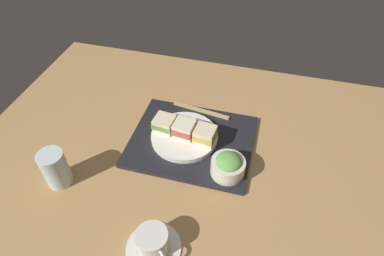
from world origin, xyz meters
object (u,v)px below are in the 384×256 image
at_px(coffee_cup, 153,243).
at_px(sandwich_near, 205,135).
at_px(chopsticks_pair, 201,110).
at_px(sandwich_far, 164,123).
at_px(sandwich_plate, 184,136).
at_px(sandwich_middle, 184,129).
at_px(salad_bowl, 228,165).
at_px(drinking_glass, 55,168).

bearing_deg(coffee_cup, sandwich_near, -96.89).
bearing_deg(chopsticks_pair, coffee_cup, 90.55).
distance_m(sandwich_far, coffee_cup, 0.40).
distance_m(sandwich_plate, sandwich_middle, 0.03).
distance_m(sandwich_near, salad_bowl, 0.13).
height_order(sandwich_plate, drinking_glass, drinking_glass).
distance_m(sandwich_far, chopsticks_pair, 0.17).
bearing_deg(sandwich_middle, sandwich_plate, -90.00).
bearing_deg(sandwich_near, sandwich_middle, -7.44).
relative_size(salad_bowl, coffee_cup, 0.72).
bearing_deg(salad_bowl, drinking_glass, 17.21).
bearing_deg(sandwich_plate, chopsticks_pair, -98.49).
distance_m(sandwich_plate, sandwich_near, 0.08).
bearing_deg(drinking_glass, coffee_cup, 159.74).
relative_size(sandwich_plate, sandwich_far, 2.94).
bearing_deg(sandwich_near, chopsticks_pair, -71.99).
height_order(sandwich_near, sandwich_middle, same).
bearing_deg(sandwich_middle, salad_bowl, 147.46).
xyz_separation_m(sandwich_near, salad_bowl, (-0.09, 0.10, -0.01)).
relative_size(salad_bowl, drinking_glass, 0.86).
relative_size(sandwich_middle, coffee_cup, 0.50).
distance_m(salad_bowl, drinking_glass, 0.50).
height_order(sandwich_far, salad_bowl, salad_bowl).
xyz_separation_m(sandwich_plate, coffee_cup, (-0.03, 0.38, 0.01)).
distance_m(coffee_cup, drinking_glass, 0.36).
distance_m(sandwich_middle, drinking_glass, 0.40).
bearing_deg(drinking_glass, sandwich_plate, -141.25).
relative_size(sandwich_plate, salad_bowl, 2.17).
xyz_separation_m(sandwich_middle, chopsticks_pair, (-0.02, -0.14, -0.04)).
bearing_deg(sandwich_middle, sandwich_far, -7.44).
distance_m(sandwich_near, sandwich_middle, 0.07).
bearing_deg(coffee_cup, drinking_glass, -20.26).
distance_m(sandwich_near, coffee_cup, 0.37).
relative_size(sandwich_near, drinking_glass, 0.60).
bearing_deg(coffee_cup, sandwich_far, -75.91).
bearing_deg(sandwich_near, sandwich_plate, -7.44).
xyz_separation_m(salad_bowl, chopsticks_pair, (0.14, -0.25, -0.03)).
relative_size(sandwich_far, chopsticks_pair, 0.35).
bearing_deg(salad_bowl, sandwich_near, -45.75).
height_order(salad_bowl, drinking_glass, drinking_glass).
height_order(sandwich_plate, chopsticks_pair, sandwich_plate).
relative_size(chopsticks_pair, coffee_cup, 1.51).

